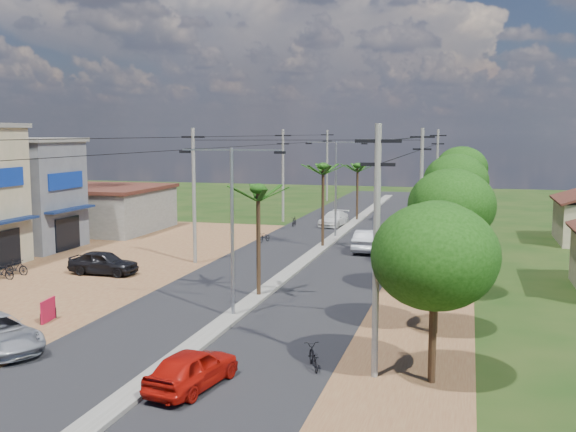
{
  "coord_description": "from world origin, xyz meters",
  "views": [
    {
      "loc": [
        10.55,
        -29.16,
        8.69
      ],
      "look_at": [
        -1.38,
        15.06,
        3.0
      ],
      "focal_mm": 42.0,
      "sensor_mm": 36.0,
      "label": 1
    }
  ],
  "objects_px": {
    "car_parked_dark": "(103,263)",
    "roadside_sign": "(48,311)",
    "car_silver_mid": "(369,241)",
    "car_white_far": "(334,219)",
    "moto_rider_east": "(313,358)",
    "car_red_near": "(192,369)"
  },
  "relations": [
    {
      "from": "car_white_far",
      "to": "roadside_sign",
      "type": "xyz_separation_m",
      "value": [
        -6.5,
        -34.77,
        -0.13
      ]
    },
    {
      "from": "car_parked_dark",
      "to": "moto_rider_east",
      "type": "distance_m",
      "value": 20.64
    },
    {
      "from": "car_silver_mid",
      "to": "car_white_far",
      "type": "distance_m",
      "value": 13.51
    },
    {
      "from": "car_silver_mid",
      "to": "moto_rider_east",
      "type": "relative_size",
      "value": 3.04
    },
    {
      "from": "car_red_near",
      "to": "car_white_far",
      "type": "relative_size",
      "value": 0.88
    },
    {
      "from": "car_red_near",
      "to": "car_parked_dark",
      "type": "xyz_separation_m",
      "value": [
        -12.63,
        15.81,
        0.04
      ]
    },
    {
      "from": "car_white_far",
      "to": "car_red_near",
      "type": "bearing_deg",
      "value": -78.29
    },
    {
      "from": "car_parked_dark",
      "to": "car_silver_mid",
      "type": "bearing_deg",
      "value": -49.21
    },
    {
      "from": "roadside_sign",
      "to": "car_red_near",
      "type": "bearing_deg",
      "value": -39.0
    },
    {
      "from": "car_parked_dark",
      "to": "roadside_sign",
      "type": "xyz_separation_m",
      "value": [
        2.97,
        -9.96,
        -0.19
      ]
    },
    {
      "from": "car_red_near",
      "to": "car_silver_mid",
      "type": "height_order",
      "value": "car_silver_mid"
    },
    {
      "from": "car_silver_mid",
      "to": "car_parked_dark",
      "type": "distance_m",
      "value": 19.06
    },
    {
      "from": "car_white_far",
      "to": "car_parked_dark",
      "type": "xyz_separation_m",
      "value": [
        -9.47,
        -24.81,
        0.06
      ]
    },
    {
      "from": "car_red_near",
      "to": "moto_rider_east",
      "type": "bearing_deg",
      "value": -129.26
    },
    {
      "from": "car_parked_dark",
      "to": "roadside_sign",
      "type": "bearing_deg",
      "value": -162.78
    },
    {
      "from": "car_white_far",
      "to": "car_parked_dark",
      "type": "relative_size",
      "value": 1.07
    },
    {
      "from": "roadside_sign",
      "to": "car_parked_dark",
      "type": "bearing_deg",
      "value": 98.84
    },
    {
      "from": "car_white_far",
      "to": "car_parked_dark",
      "type": "distance_m",
      "value": 26.56
    },
    {
      "from": "car_red_near",
      "to": "moto_rider_east",
      "type": "height_order",
      "value": "car_red_near"
    },
    {
      "from": "car_white_far",
      "to": "roadside_sign",
      "type": "bearing_deg",
      "value": -93.33
    },
    {
      "from": "moto_rider_east",
      "to": "roadside_sign",
      "type": "distance_m",
      "value": 13.51
    },
    {
      "from": "car_red_near",
      "to": "roadside_sign",
      "type": "distance_m",
      "value": 11.3
    }
  ]
}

